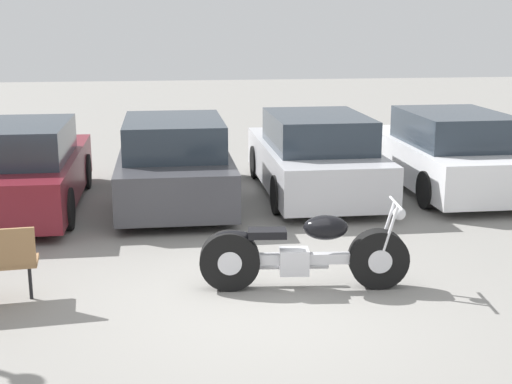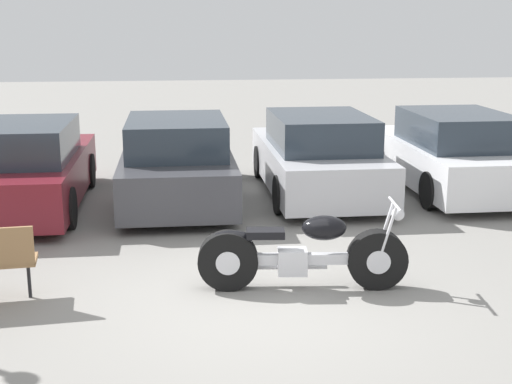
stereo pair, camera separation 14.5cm
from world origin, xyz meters
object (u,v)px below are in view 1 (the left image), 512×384
object	(u,v)px
parked_car_silver	(315,156)
parked_car_white	(448,153)
parked_car_maroon	(21,169)
motorcycle	(303,253)
parked_car_dark_grey	(174,163)

from	to	relation	value
parked_car_silver	parked_car_white	bearing A→B (deg)	0.00
parked_car_maroon	parked_car_white	size ratio (longest dim) A/B	1.00
motorcycle	parked_car_silver	size ratio (longest dim) A/B	0.55
parked_car_maroon	parked_car_silver	xyz separation A→B (m)	(5.03, 0.46, 0.00)
parked_car_maroon	parked_car_white	world-z (taller)	same
motorcycle	parked_car_dark_grey	size ratio (longest dim) A/B	0.55
parked_car_dark_grey	parked_car_silver	bearing A→B (deg)	5.30
motorcycle	parked_car_silver	world-z (taller)	parked_car_silver
parked_car_maroon	parked_car_dark_grey	distance (m)	2.52
parked_car_maroon	motorcycle	bearing A→B (deg)	-46.66
parked_car_maroon	parked_car_dark_grey	bearing A→B (deg)	5.26
parked_car_maroon	parked_car_silver	world-z (taller)	same
motorcycle	parked_car_maroon	distance (m)	5.69
parked_car_maroon	parked_car_white	distance (m)	7.56
parked_car_white	parked_car_silver	bearing A→B (deg)	-180.00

